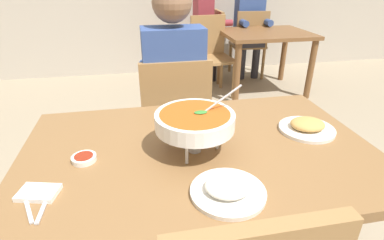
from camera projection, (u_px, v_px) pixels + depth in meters
name	position (u px, v px, depth m)	size (l,w,h in m)	color
dining_table_main	(199.00, 167.00, 1.24)	(1.39, 0.90, 0.72)	brown
chair_diner_main	(175.00, 117.00, 1.94)	(0.44, 0.44, 0.90)	olive
diner_main	(173.00, 80.00, 1.86)	(0.40, 0.45, 1.31)	#2D2D38
curry_bowl	(195.00, 121.00, 1.12)	(0.33, 0.30, 0.26)	silver
rice_plate	(228.00, 189.00, 0.94)	(0.24, 0.24, 0.06)	white
appetizer_plate	(307.00, 127.00, 1.32)	(0.24, 0.24, 0.06)	white
sauce_dish	(84.00, 158.00, 1.11)	(0.09, 0.09, 0.02)	white
napkin_folded	(38.00, 193.00, 0.94)	(0.12, 0.08, 0.02)	white
fork_utensil	(27.00, 205.00, 0.90)	(0.01, 0.17, 0.01)	silver
spoon_utensil	(45.00, 203.00, 0.91)	(0.01, 0.17, 0.01)	silver
dining_table_far	(265.00, 43.00, 3.54)	(1.00, 0.80, 0.72)	brown
chair_bg_left	(249.00, 41.00, 4.05)	(0.48, 0.48, 0.90)	olive
chair_bg_middle	(210.00, 41.00, 4.01)	(0.44, 0.44, 0.90)	olive
chair_bg_right	(210.00, 51.00, 3.53)	(0.49, 0.49, 0.90)	olive
patron_bg_left	(250.00, 22.00, 3.98)	(0.40, 0.45, 1.31)	#2D2D38
patron_bg_middle	(206.00, 23.00, 3.88)	(0.45, 0.40, 1.31)	#2D2D38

